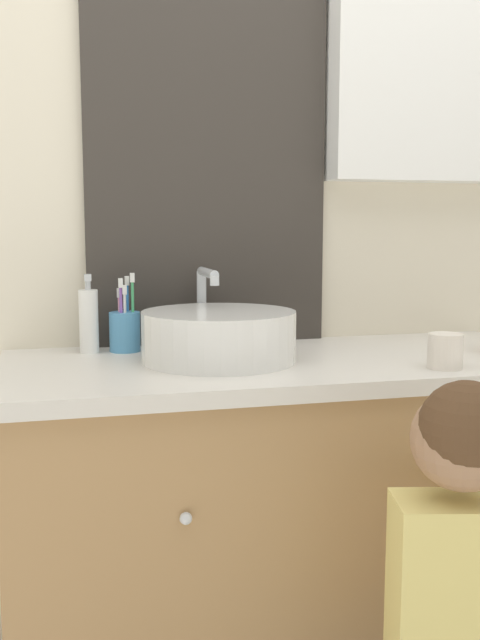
{
  "coord_description": "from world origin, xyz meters",
  "views": [
    {
      "loc": [
        -0.51,
        -1.22,
        1.18
      ],
      "look_at": [
        -0.13,
        0.27,
        0.98
      ],
      "focal_mm": 40.0,
      "sensor_mm": 36.0,
      "label": 1
    }
  ],
  "objects_px": {
    "child_figure": "(457,594)",
    "drinking_cup": "(445,351)",
    "sink_basin": "(219,335)",
    "soap_dispenser": "(89,320)",
    "toothbrush_holder": "(125,329)"
  },
  "relations": [
    {
      "from": "child_figure",
      "to": "drinking_cup",
      "type": "height_order",
      "value": "drinking_cup"
    },
    {
      "from": "child_figure",
      "to": "drinking_cup",
      "type": "relative_size",
      "value": 12.34
    },
    {
      "from": "sink_basin",
      "to": "soap_dispenser",
      "type": "bearing_deg",
      "value": 148.42
    },
    {
      "from": "soap_dispenser",
      "to": "drinking_cup",
      "type": "xyz_separation_m",
      "value": [
        0.73,
        -0.38,
        -0.04
      ]
    },
    {
      "from": "drinking_cup",
      "to": "child_figure",
      "type": "bearing_deg",
      "value": -115.03
    },
    {
      "from": "toothbrush_holder",
      "to": "drinking_cup",
      "type": "bearing_deg",
      "value": -30.53
    },
    {
      "from": "soap_dispenser",
      "to": "child_figure",
      "type": "distance_m",
      "value": 1.0
    },
    {
      "from": "sink_basin",
      "to": "toothbrush_holder",
      "type": "bearing_deg",
      "value": 138.26
    },
    {
      "from": "sink_basin",
      "to": "soap_dispenser",
      "type": "distance_m",
      "value": 0.33
    },
    {
      "from": "sink_basin",
      "to": "child_figure",
      "type": "height_order",
      "value": "sink_basin"
    },
    {
      "from": "child_figure",
      "to": "drinking_cup",
      "type": "xyz_separation_m",
      "value": [
        0.15,
        0.32,
        0.36
      ]
    },
    {
      "from": "soap_dispenser",
      "to": "child_figure",
      "type": "xyz_separation_m",
      "value": [
        0.58,
        -0.7,
        -0.4
      ]
    },
    {
      "from": "soap_dispenser",
      "to": "child_figure",
      "type": "bearing_deg",
      "value": -50.54
    },
    {
      "from": "toothbrush_holder",
      "to": "child_figure",
      "type": "bearing_deg",
      "value": -55.0
    },
    {
      "from": "sink_basin",
      "to": "toothbrush_holder",
      "type": "height_order",
      "value": "sink_basin"
    }
  ]
}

